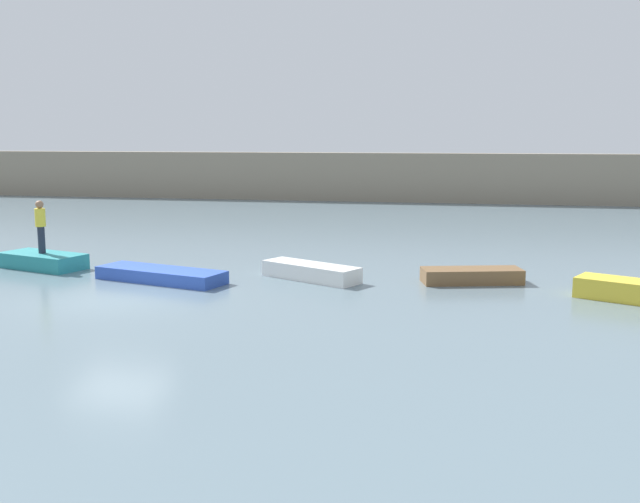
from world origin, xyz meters
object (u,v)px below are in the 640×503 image
rowboat_white (311,272)px  rowboat_blue (161,275)px  rowboat_teal (43,261)px  person_yellow_shirt (41,224)px  rowboat_brown (472,276)px

rowboat_white → rowboat_blue: bearing=-137.5°
rowboat_teal → person_yellow_shirt: 1.18m
rowboat_white → rowboat_brown: 4.62m
rowboat_brown → rowboat_blue: bearing=175.1°
rowboat_white → rowboat_brown: bearing=33.0°
rowboat_brown → person_yellow_shirt: size_ratio=1.68×
rowboat_teal → person_yellow_shirt: bearing=-136.1°
rowboat_white → person_yellow_shirt: (-8.73, 0.15, 1.19)m
rowboat_teal → rowboat_white: (8.73, -0.15, -0.01)m
rowboat_brown → person_yellow_shirt: (-13.33, -0.27, 1.21)m
rowboat_teal → person_yellow_shirt: (-0.00, -0.00, 1.18)m
rowboat_blue → rowboat_brown: bearing=25.0°
rowboat_blue → rowboat_brown: 8.93m
rowboat_teal → rowboat_white: 8.73m
rowboat_white → rowboat_brown: (4.61, 0.42, -0.02)m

